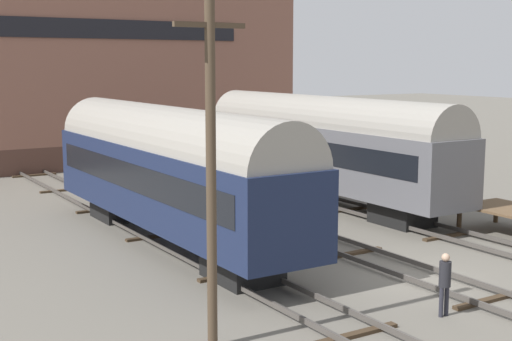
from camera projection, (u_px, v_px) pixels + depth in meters
The scene contains 9 objects.
ground_plane at pixel (412, 276), 22.86m from camera, with size 200.00×200.00×0.00m, color #6B665B.
track_left at pixel (288, 298), 20.29m from camera, with size 2.60×60.00×0.26m.
track_middle at pixel (412, 271), 22.84m from camera, with size 2.60×60.00×0.26m.
track_right at pixel (512, 251), 25.38m from camera, with size 2.60×60.00×0.26m.
train_car_grey at pixel (323, 142), 34.33m from camera, with size 2.95×17.09×5.21m.
train_car_navy at pixel (169, 167), 26.43m from camera, with size 3.09×16.27×5.20m.
person_worker at pixel (445, 278), 19.06m from camera, with size 0.32×0.32×1.75m.
utility_pole at pixel (211, 162), 16.47m from camera, with size 1.80×0.24×8.65m.
warehouse_building at pixel (36, 44), 49.01m from camera, with size 33.95×13.32×16.12m.
Camera 1 is at (-15.96, -16.08, 6.77)m, focal length 50.00 mm.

